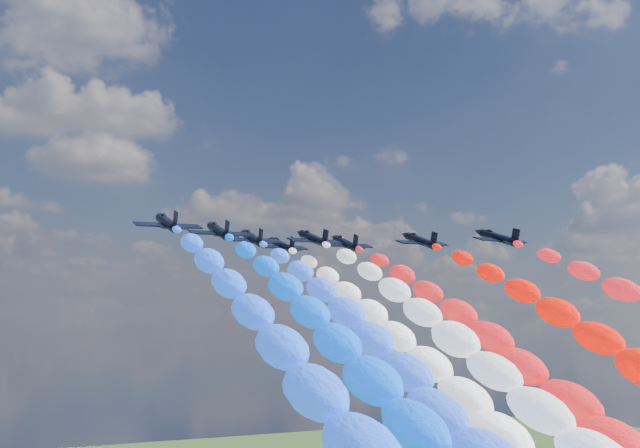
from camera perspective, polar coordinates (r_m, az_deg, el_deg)
name	(u,v)px	position (r m, az deg, el deg)	size (l,w,h in m)	color
jet_0	(167,223)	(113.25, -10.78, 0.10)	(9.17, 12.29, 2.71)	black
jet_1	(218,231)	(123.06, -7.21, -0.47)	(9.17, 12.29, 2.71)	black
trail_1	(394,437)	(76.20, 5.27, -14.79)	(6.54, 99.36, 51.13)	blue
jet_2	(252,238)	(134.08, -4.83, -0.98)	(9.17, 12.29, 2.71)	black
trail_2	(423,420)	(88.03, 7.33, -13.63)	(6.54, 99.36, 51.13)	blue
jet_3	(313,238)	(134.76, -0.49, -1.03)	(9.17, 12.29, 2.71)	black
trail_3	(517,419)	(90.97, 13.75, -13.26)	(6.54, 99.36, 51.13)	silver
jet_4	(282,245)	(147.74, -2.73, -1.50)	(9.17, 12.29, 2.71)	black
trail_4	(443,405)	(102.41, 8.73, -12.57)	(6.54, 99.36, 51.13)	white
jet_5	(345,243)	(143.54, 1.80, -1.36)	(9.17, 12.29, 2.71)	black
trail_5	(547,409)	(100.79, 15.76, -12.51)	(6.54, 99.36, 51.13)	red
jet_6	(420,241)	(139.73, 7.11, -1.18)	(9.17, 12.29, 2.71)	black
jet_7	(498,238)	(136.44, 12.50, -0.95)	(9.17, 12.29, 2.71)	black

